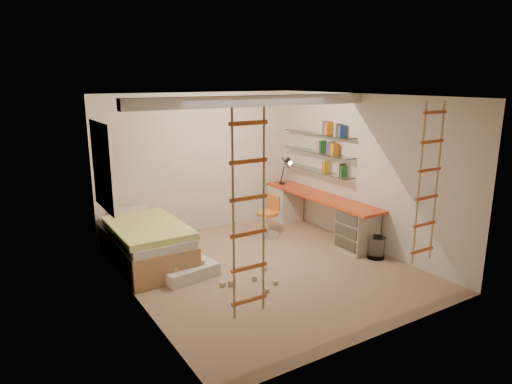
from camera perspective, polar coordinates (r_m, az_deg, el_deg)
floor at (r=7.11m, az=1.29°, el=-9.54°), size 4.50×4.50×0.00m
ceiling_beam at (r=6.78m, az=-0.00°, el=11.31°), size 4.00×0.18×0.16m
window_frame at (r=7.25m, az=-18.57°, el=3.04°), size 0.06×1.15×1.35m
window_blind at (r=7.26m, az=-18.26°, el=3.08°), size 0.02×1.00×1.20m
rope_ladder_left at (r=4.52m, az=-0.91°, el=-3.03°), size 0.41×0.04×2.13m
rope_ladder_right at (r=6.29m, az=20.72°, el=0.95°), size 0.41×0.04×2.13m
waste_bin at (r=7.69m, az=14.78°, el=-6.73°), size 0.29×0.29×0.36m
desk at (r=8.59m, az=7.81°, el=-2.61°), size 0.56×2.80×0.75m
shelves at (r=8.64m, az=7.71°, el=4.96°), size 0.25×1.80×0.71m
bed at (r=7.44m, az=-13.65°, el=-6.13°), size 1.02×2.00×0.69m
task_lamp at (r=9.12m, az=3.91°, el=3.22°), size 0.14×0.36×0.57m
swivel_chair at (r=8.42m, az=1.53°, el=-3.70°), size 0.50×0.50×0.76m
play_platform at (r=6.90m, az=-9.15°, el=-9.17°), size 0.91×0.76×0.36m
toy_blocks at (r=6.69m, az=-4.91°, el=-9.22°), size 1.38×1.27×0.63m
books at (r=8.62m, az=7.74°, el=5.96°), size 0.14×0.64×0.92m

